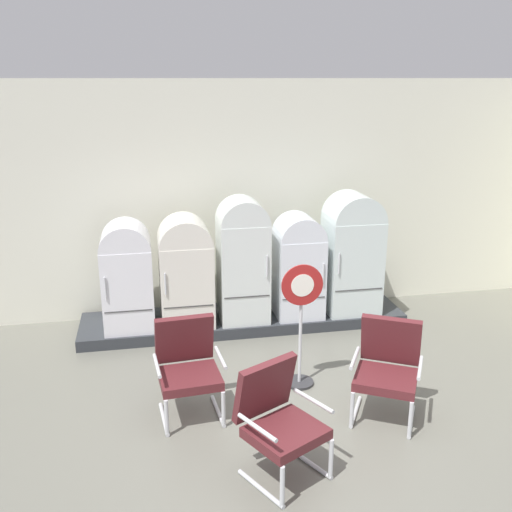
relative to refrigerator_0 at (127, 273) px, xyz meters
name	(u,v)px	position (x,y,z in m)	size (l,w,h in m)	color
ground	(302,462)	(1.52, -2.92, -0.91)	(12.00, 10.00, 0.05)	slate
back_wall	(235,198)	(1.52, 0.74, 0.75)	(11.76, 0.12, 3.25)	silver
display_plinth	(244,319)	(1.52, 0.10, -0.81)	(4.37, 0.95, 0.15)	#2D3135
refrigerator_0	(127,273)	(0.00, 0.00, 0.00)	(0.63, 0.69, 1.39)	white
refrigerator_1	(186,268)	(0.74, 0.01, 0.01)	(0.68, 0.72, 1.42)	silver
refrigerator_2	(243,256)	(1.49, -0.03, 0.14)	(0.64, 0.63, 1.65)	silver
refrigerator_3	(298,263)	(2.24, -0.03, 0.00)	(0.62, 0.63, 1.40)	white
refrigerator_4	(352,250)	(3.00, 0.00, 0.14)	(0.71, 0.68, 1.65)	silver
armchair_left	(188,364)	(0.60, -1.94, -0.35)	(0.70, 0.69, 0.99)	silver
armchair_right	(388,365)	(2.54, -2.34, -0.35)	(0.84, 0.85, 0.99)	silver
armchair_center	(278,416)	(1.27, -3.02, -0.35)	(0.83, 0.85, 0.99)	silver
sign_stand	(301,328)	(1.85, -1.62, -0.21)	(0.45, 0.32, 1.40)	#2D2D30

